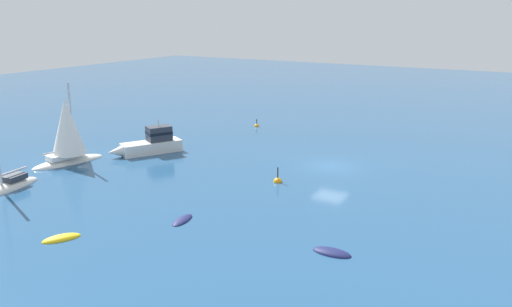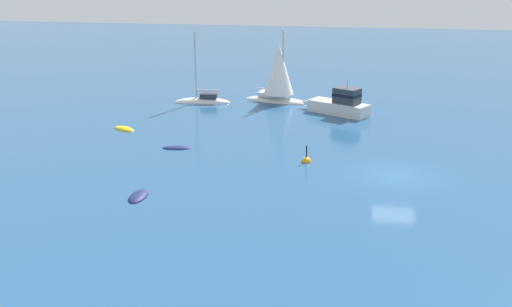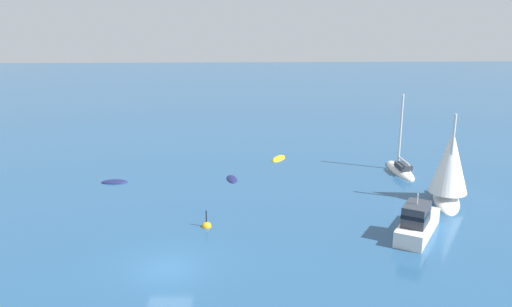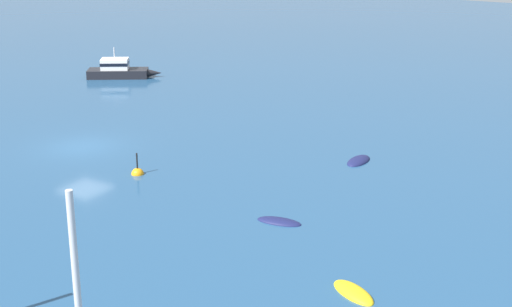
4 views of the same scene
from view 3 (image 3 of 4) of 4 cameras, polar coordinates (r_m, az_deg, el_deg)
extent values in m
plane|color=navy|center=(33.01, -8.63, -11.01)|extent=(160.00, 160.00, 0.00)
ellipsoid|color=yellow|center=(51.23, 2.21, -0.54)|extent=(1.71, 2.17, 0.48)
ellipsoid|color=silver|center=(44.10, 18.04, -4.34)|extent=(3.18, 6.19, 0.83)
cube|color=white|center=(44.55, 18.04, -3.27)|extent=(1.64, 2.03, 0.40)
cylinder|color=silver|center=(42.46, 18.52, -0.30)|extent=(0.18, 0.18, 6.03)
cylinder|color=silver|center=(44.44, 18.09, -2.71)|extent=(0.80, 2.63, 0.14)
cone|color=white|center=(42.97, 18.42, -0.72)|extent=(3.25, 3.25, 4.52)
ellipsoid|color=#191E4C|center=(46.74, -13.62, -2.76)|extent=(2.06, 0.99, 0.43)
cube|color=silver|center=(37.74, 15.47, -6.92)|extent=(3.96, 5.26, 0.99)
cone|color=silver|center=(40.59, 16.46, -5.29)|extent=(1.49, 1.59, 0.99)
cube|color=#2D333D|center=(36.64, 15.35, -5.72)|extent=(2.16, 2.40, 1.28)
cube|color=black|center=(36.62, 15.36, -5.62)|extent=(2.21, 2.46, 0.24)
cylinder|color=silver|center=(36.28, 15.47, -4.28)|extent=(0.08, 0.08, 0.70)
ellipsoid|color=#191E4C|center=(46.13, -2.36, -2.54)|extent=(1.11, 2.07, 0.33)
ellipsoid|color=silver|center=(49.42, 13.85, -1.70)|extent=(2.00, 5.14, 0.95)
cube|color=#2D333D|center=(48.69, 14.17, -1.18)|extent=(1.16, 1.61, 0.38)
cylinder|color=silver|center=(48.91, 13.92, 2.26)|extent=(0.19, 0.19, 5.85)
cylinder|color=silver|center=(48.53, 14.22, -0.69)|extent=(0.42, 2.25, 0.15)
sphere|color=orange|center=(37.81, -4.84, -7.11)|extent=(0.63, 0.63, 0.63)
cylinder|color=black|center=(37.53, -4.87, -6.13)|extent=(0.08, 0.08, 0.78)
camera|label=1|loc=(67.83, -17.67, 13.02)|focal=35.84mm
camera|label=2|loc=(51.52, -54.39, 7.07)|focal=44.50mm
camera|label=4|loc=(63.18, 22.17, 13.26)|focal=52.94mm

